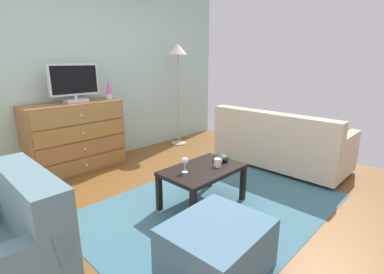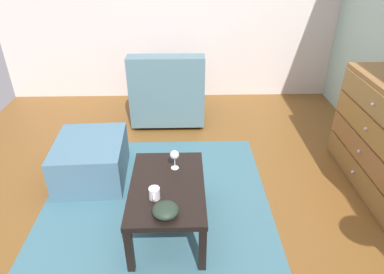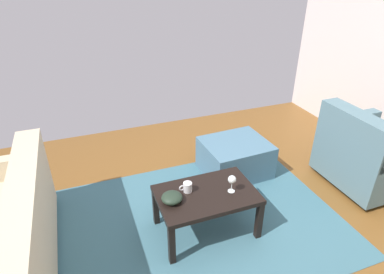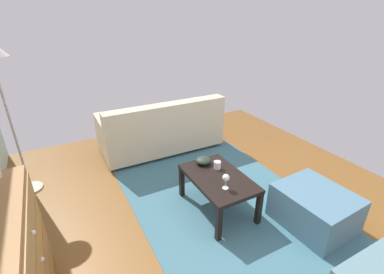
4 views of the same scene
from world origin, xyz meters
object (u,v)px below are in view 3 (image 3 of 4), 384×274
at_px(coffee_table, 206,198).
at_px(armchair, 367,154).
at_px(mug, 187,187).
at_px(ottoman, 235,158).
at_px(bowl_decorative, 172,198).
at_px(wine_glass, 232,180).

xyz_separation_m(coffee_table, armchair, (-1.85, -0.06, 0.00)).
height_order(coffee_table, armchair, armchair).
distance_m(mug, armchair, 2.00).
bearing_deg(coffee_table, armchair, -178.05).
height_order(armchair, ottoman, armchair).
relative_size(mug, bowl_decorative, 0.66).
height_order(wine_glass, bowl_decorative, wine_glass).
relative_size(coffee_table, wine_glass, 5.35).
height_order(wine_glass, ottoman, wine_glass).
height_order(coffee_table, wine_glass, wine_glass).
bearing_deg(bowl_decorative, coffee_table, -179.36).
bearing_deg(mug, armchair, 179.56).
bearing_deg(bowl_decorative, ottoman, -142.84).
distance_m(wine_glass, ottoman, 0.96).
distance_m(wine_glass, mug, 0.38).
height_order(bowl_decorative, ottoman, bowl_decorative).
height_order(mug, ottoman, mug).
distance_m(coffee_table, armchair, 1.85).
bearing_deg(coffee_table, bowl_decorative, 0.64).
xyz_separation_m(coffee_table, bowl_decorative, (0.31, 0.00, 0.09)).
relative_size(wine_glass, mug, 1.38).
bearing_deg(coffee_table, mug, -28.48).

